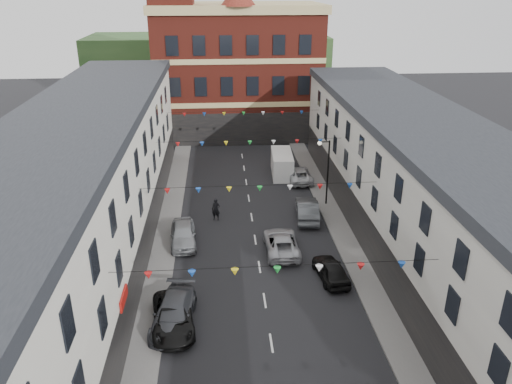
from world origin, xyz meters
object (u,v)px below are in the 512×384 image
object	(u,v)px
car_left_d	(173,313)
moving_car	(281,243)
car_right_f	(299,175)
white_van	(282,164)
street_lamp	(325,164)
car_left_e	(183,234)
pedestrian	(216,209)
car_left_c	(173,317)
car_right_d	(331,270)
car_right_e	(307,209)

from	to	relation	value
car_left_d	moving_car	xyz separation A→B (m)	(7.30, 7.95, -0.04)
car_right_f	white_van	size ratio (longest dim) A/B	0.94
street_lamp	car_left_e	bearing A→B (deg)	-152.91
street_lamp	pedestrian	world-z (taller)	street_lamp
car_left_c	pedestrian	bearing A→B (deg)	74.04
car_right_d	car_left_d	bearing A→B (deg)	14.61
car_left_c	moving_car	xyz separation A→B (m)	(7.30, 8.25, 0.01)
car_left_d	car_right_f	distance (m)	24.32
car_left_e	car_right_d	bearing A→B (deg)	-33.43
street_lamp	car_left_c	world-z (taller)	street_lamp
car_right_d	car_right_e	xyz separation A→B (m)	(-0.02, 9.29, 0.12)
moving_car	car_right_f	bearing A→B (deg)	-104.30
car_left_d	car_right_d	bearing A→B (deg)	29.23
car_left_c	car_right_e	distance (m)	16.95
street_lamp	car_right_d	world-z (taller)	street_lamp
car_left_c	white_van	size ratio (longest dim) A/B	0.97
car_right_d	car_right_e	size ratio (longest dim) A/B	0.83
car_left_c	car_right_f	xyz separation A→B (m)	(10.79, 22.09, -0.02)
car_right_e	moving_car	world-z (taller)	car_right_e
car_right_d	car_right_f	bearing A→B (deg)	-98.93
car_right_f	car_right_e	bearing A→B (deg)	84.37
car_left_c	car_left_d	world-z (taller)	car_left_d
street_lamp	car_right_e	xyz separation A→B (m)	(-1.91, -2.57, -3.08)
moving_car	white_van	size ratio (longest dim) A/B	0.98
street_lamp	car_right_e	size ratio (longest dim) A/B	1.20
car_right_d	white_van	distance (m)	19.76
car_left_e	car_right_d	world-z (taller)	car_left_e
moving_car	white_van	world-z (taller)	white_van
white_van	pedestrian	size ratio (longest dim) A/B	2.73
car_left_d	moving_car	world-z (taller)	car_left_d
car_left_e	car_right_f	world-z (taller)	car_left_e
car_right_e	pedestrian	distance (m)	7.64
car_left_d	car_right_e	xyz separation A→B (m)	(10.14, 13.29, 0.07)
car_right_d	moving_car	bearing A→B (deg)	-61.08
car_right_d	moving_car	world-z (taller)	moving_car
pedestrian	street_lamp	bearing A→B (deg)	28.13
moving_car	pedestrian	distance (m)	7.42
car_left_e	car_right_e	xyz separation A→B (m)	(10.14, 3.59, 0.03)
car_left_d	pedestrian	xyz separation A→B (m)	(2.50, 13.60, 0.20)
car_left_c	car_left_e	bearing A→B (deg)	84.24
car_right_f	pedestrian	world-z (taller)	pedestrian
car_right_e	pedestrian	bearing A→B (deg)	3.59
street_lamp	car_left_c	distance (m)	20.41
car_right_e	moving_car	xyz separation A→B (m)	(-2.84, -5.34, -0.11)
car_right_e	moving_car	bearing A→B (deg)	67.92
car_left_e	car_right_e	world-z (taller)	car_right_e
car_right_d	moving_car	size ratio (longest dim) A/B	0.81
car_left_d	white_van	distance (m)	25.50
car_left_c	white_van	distance (m)	25.78
car_left_e	car_right_e	size ratio (longest dim) A/B	0.94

